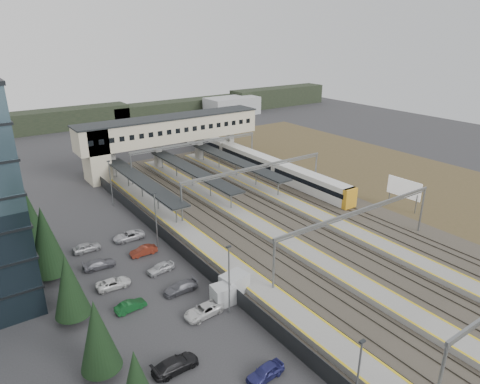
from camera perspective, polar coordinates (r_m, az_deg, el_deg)
ground at (r=57.01m, az=0.85°, el=-9.06°), size 220.00×220.00×0.00m
conifer_row at (r=43.74m, az=-20.61°, el=-13.39°), size 4.42×49.82×9.50m
car_park at (r=47.23m, az=-9.11°, el=-15.62°), size 10.47×44.60×1.28m
lampposts at (r=52.18m, az=-7.14°, el=-6.84°), size 0.50×53.25×8.07m
fence at (r=57.31m, az=-7.45°, el=-7.94°), size 0.08×90.00×2.00m
relay_cabin_near at (r=49.92m, az=-0.76°, el=-12.18°), size 3.27×2.60×2.48m
relay_cabin_far at (r=48.48m, az=-2.25°, el=-13.50°), size 2.58×2.21×2.23m
rail_corridor at (r=65.46m, az=4.94°, el=-4.66°), size 34.00×90.00×0.92m
canopies at (r=79.88m, az=-6.41°, el=2.92°), size 23.10×30.00×3.28m
footbridge at (r=92.10m, az=-10.69°, el=7.72°), size 40.40×6.40×11.20m
gantries at (r=63.48m, az=8.10°, el=-0.03°), size 28.40×62.28×7.17m
train at (r=93.01m, az=1.42°, el=4.40°), size 2.74×57.13×3.44m
billboard at (r=76.09m, az=21.02°, el=0.37°), size 0.43×6.15×5.25m
scrub_east at (r=91.12m, az=22.49°, el=1.12°), size 34.00×120.00×0.06m
treeline_far at (r=144.63m, az=-13.22°, el=10.29°), size 170.00×19.00×7.00m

